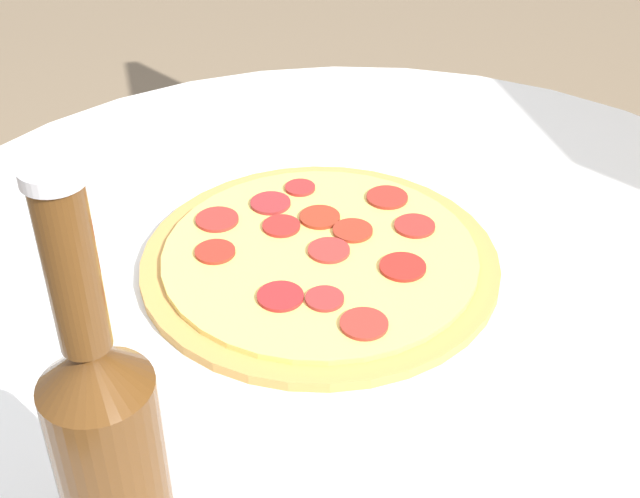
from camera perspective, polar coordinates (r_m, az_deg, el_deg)
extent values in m
cylinder|color=silver|center=(0.83, 2.92, -3.84)|extent=(1.02, 1.02, 0.02)
cylinder|color=#C68E47|center=(0.86, 0.00, -0.81)|extent=(0.34, 0.34, 0.01)
cylinder|color=#EACC60|center=(0.85, 0.00, -0.38)|extent=(0.30, 0.30, 0.01)
cylinder|color=#A42826|center=(0.94, -1.28, 3.95)|extent=(0.03, 0.03, 0.00)
cylinder|color=#9E2A1E|center=(0.85, -6.73, -0.17)|extent=(0.04, 0.04, 0.00)
cylinder|color=maroon|center=(0.93, 4.32, 3.31)|extent=(0.04, 0.04, 0.00)
cylinder|color=maroon|center=(0.79, 0.30, -3.20)|extent=(0.03, 0.03, 0.00)
cylinder|color=maroon|center=(0.92, -3.19, 2.95)|extent=(0.04, 0.04, 0.00)
cylinder|color=maroon|center=(0.88, 2.11, 1.19)|extent=(0.04, 0.04, 0.00)
cylinder|color=#AA302A|center=(0.85, 0.57, -0.09)|extent=(0.04, 0.04, 0.00)
cylinder|color=#A8241D|center=(0.83, 5.32, -1.15)|extent=(0.04, 0.04, 0.00)
cylinder|color=#A32F25|center=(0.77, 2.84, -4.80)|extent=(0.04, 0.04, 0.00)
cylinder|color=maroon|center=(0.90, -0.02, 2.05)|extent=(0.04, 0.04, 0.00)
cylinder|color=#A62B24|center=(0.89, 6.08, 1.48)|extent=(0.04, 0.04, 0.00)
cylinder|color=#A42324|center=(0.80, -2.62, -2.83)|extent=(0.04, 0.04, 0.00)
cylinder|color=#A82C25|center=(0.90, -6.60, 1.89)|extent=(0.04, 0.04, 0.00)
cylinder|color=#A72622|center=(0.88, -2.49, 1.48)|extent=(0.04, 0.04, 0.00)
cylinder|color=#563314|center=(0.57, -12.87, -14.81)|extent=(0.07, 0.07, 0.17)
cone|color=#563314|center=(0.49, -14.42, -7.21)|extent=(0.07, 0.07, 0.03)
cylinder|color=#563314|center=(0.45, -15.61, -1.21)|extent=(0.03, 0.03, 0.10)
cylinder|color=silver|center=(0.42, -16.77, 4.62)|extent=(0.03, 0.03, 0.01)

